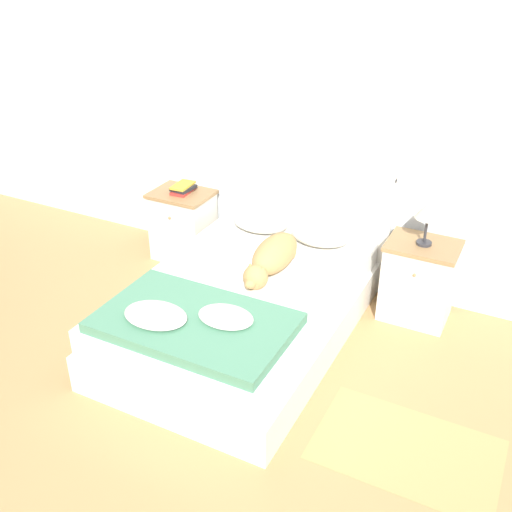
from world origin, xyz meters
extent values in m
plane|color=tan|center=(0.00, 0.00, 0.00)|extent=(16.00, 16.00, 0.00)
cube|color=silver|center=(0.00, 2.13, 1.27)|extent=(9.00, 0.06, 2.55)
cube|color=silver|center=(-0.13, 1.01, 0.13)|extent=(1.38, 2.05, 0.27)
cube|color=white|center=(-0.13, 1.01, 0.36)|extent=(1.32, 1.99, 0.19)
cube|color=silver|center=(-0.13, 2.06, 0.49)|extent=(1.46, 0.04, 0.98)
cylinder|color=silver|center=(-0.13, 2.06, 0.98)|extent=(1.46, 0.06, 0.06)
cube|color=silver|center=(-1.17, 1.83, 0.30)|extent=(0.49, 0.38, 0.59)
cube|color=#937047|center=(-1.17, 1.83, 0.60)|extent=(0.51, 0.40, 0.03)
sphere|color=#937047|center=(-1.17, 1.64, 0.46)|extent=(0.02, 0.02, 0.02)
cube|color=silver|center=(0.91, 1.83, 0.30)|extent=(0.49, 0.38, 0.59)
cube|color=#937047|center=(0.91, 1.83, 0.60)|extent=(0.51, 0.40, 0.03)
sphere|color=#937047|center=(0.91, 1.64, 0.46)|extent=(0.02, 0.02, 0.02)
ellipsoid|color=beige|center=(-0.39, 1.81, 0.53)|extent=(0.47, 0.36, 0.14)
ellipsoid|color=beige|center=(0.13, 1.81, 0.53)|extent=(0.47, 0.36, 0.14)
cube|color=#4C8466|center=(-0.13, 0.40, 0.49)|extent=(1.18, 0.73, 0.07)
ellipsoid|color=silver|center=(-0.34, 0.29, 0.55)|extent=(0.41, 0.29, 0.06)
ellipsoid|color=silver|center=(0.05, 0.47, 0.55)|extent=(0.35, 0.26, 0.05)
ellipsoid|color=tan|center=(-0.01, 1.28, 0.58)|extent=(0.25, 0.53, 0.23)
sphere|color=tan|center=(-0.01, 0.98, 0.54)|extent=(0.17, 0.17, 0.17)
ellipsoid|color=tan|center=(-0.01, 0.91, 0.53)|extent=(0.08, 0.09, 0.07)
cone|color=tan|center=(-0.06, 0.99, 0.61)|extent=(0.06, 0.06, 0.06)
cone|color=tan|center=(0.03, 0.99, 0.61)|extent=(0.06, 0.06, 0.06)
ellipsoid|color=tan|center=(0.02, 1.51, 0.51)|extent=(0.15, 0.23, 0.08)
cube|color=#AD2D28|center=(-1.16, 1.85, 0.63)|extent=(0.15, 0.24, 0.02)
cube|color=#232328|center=(-1.16, 1.85, 0.66)|extent=(0.17, 0.21, 0.03)
cube|color=gold|center=(-1.16, 1.86, 0.68)|extent=(0.15, 0.23, 0.02)
cylinder|color=#2D2D33|center=(0.91, 1.82, 0.63)|extent=(0.11, 0.11, 0.02)
cylinder|color=#2D2D33|center=(0.91, 1.82, 0.73)|extent=(0.02, 0.02, 0.19)
cone|color=beige|center=(0.91, 1.82, 0.89)|extent=(0.18, 0.18, 0.13)
cube|color=tan|center=(1.21, 0.48, 0.00)|extent=(1.03, 0.66, 0.00)
camera|label=1|loc=(1.57, -2.09, 2.60)|focal=42.00mm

